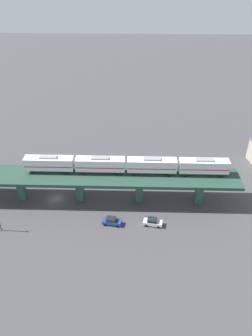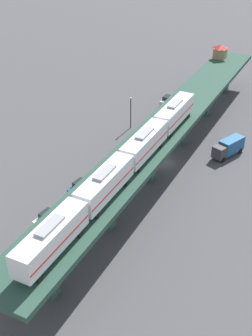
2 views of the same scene
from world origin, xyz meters
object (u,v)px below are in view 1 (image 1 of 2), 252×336
subway_train (126,164)px  delivery_truck (34,171)px  street_car_blue (112,221)px  street_car_white (153,222)px

subway_train → delivery_truck: (-8.65, -26.12, -8.35)m
street_car_blue → subway_train: bearing=163.4°
subway_train → delivery_truck: 28.76m
delivery_truck → street_car_blue: bearing=50.7°
street_car_white → delivery_truck: delivery_truck is taller
street_car_white → subway_train: bearing=-147.6°
street_car_white → street_car_blue: 9.56m
street_car_blue → delivery_truck: size_ratio=0.61×
street_car_white → street_car_blue: bearing=-90.1°
delivery_truck → subway_train: bearing=71.7°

